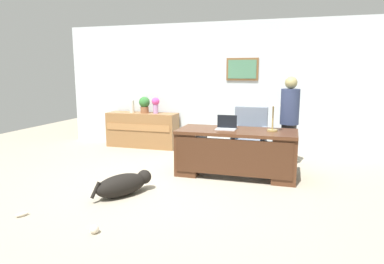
{
  "coord_description": "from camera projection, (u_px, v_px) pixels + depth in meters",
  "views": [
    {
      "loc": [
        1.58,
        -4.59,
        1.65
      ],
      "look_at": [
        0.13,
        0.3,
        0.75
      ],
      "focal_mm": 31.56,
      "sensor_mm": 36.0,
      "label": 1
    }
  ],
  "objects": [
    {
      "name": "vase_empty",
      "position": [
        132.0,
        106.0,
        7.55
      ],
      "size": [
        0.11,
        0.11,
        0.28
      ],
      "primitive_type": "cylinder",
      "color": "silver",
      "rests_on": "credenza"
    },
    {
      "name": "ground_plane",
      "position": [
        178.0,
        184.0,
        5.06
      ],
      "size": [
        12.0,
        12.0,
        0.0
      ],
      "primitive_type": "plane",
      "color": "#9E937F"
    },
    {
      "name": "vase_with_flowers",
      "position": [
        156.0,
        104.0,
        7.37
      ],
      "size": [
        0.17,
        0.17,
        0.35
      ],
      "color": "#B486C1",
      "rests_on": "credenza"
    },
    {
      "name": "desk_lamp",
      "position": [
        274.0,
        102.0,
        5.2
      ],
      "size": [
        0.22,
        0.22,
        0.58
      ],
      "color": "#9E8447",
      "rests_on": "desk"
    },
    {
      "name": "armchair",
      "position": [
        250.0,
        138.0,
        6.19
      ],
      "size": [
        0.6,
        0.59,
        1.02
      ],
      "color": "slate",
      "rests_on": "ground_plane"
    },
    {
      "name": "person_standing",
      "position": [
        289.0,
        121.0,
        5.89
      ],
      "size": [
        0.32,
        0.32,
        1.58
      ],
      "color": "#262323",
      "rests_on": "ground_plane"
    },
    {
      "name": "laptop",
      "position": [
        226.0,
        126.0,
        5.44
      ],
      "size": [
        0.32,
        0.22,
        0.22
      ],
      "color": "#B2B5BA",
      "rests_on": "desk"
    },
    {
      "name": "dog_toy_bone",
      "position": [
        22.0,
        214.0,
        3.92
      ],
      "size": [
        0.12,
        0.15,
        0.05
      ],
      "primitive_type": "ellipsoid",
      "rotation": [
        0.0,
        0.0,
        4.21
      ],
      "color": "beige",
      "rests_on": "ground_plane"
    },
    {
      "name": "dog_lying",
      "position": [
        124.0,
        184.0,
        4.57
      ],
      "size": [
        0.65,
        0.81,
        0.3
      ],
      "color": "black",
      "rests_on": "ground_plane"
    },
    {
      "name": "desk",
      "position": [
        236.0,
        151.0,
        5.41
      ],
      "size": [
        1.88,
        0.81,
        0.75
      ],
      "color": "#4C2B19",
      "rests_on": "ground_plane"
    },
    {
      "name": "credenza",
      "position": [
        143.0,
        130.0,
        7.57
      ],
      "size": [
        1.59,
        0.5,
        0.77
      ],
      "color": "olive",
      "rests_on": "ground_plane"
    },
    {
      "name": "back_wall",
      "position": [
        217.0,
        87.0,
        7.28
      ],
      "size": [
        7.0,
        0.16,
        2.7
      ],
      "color": "silver",
      "rests_on": "ground_plane"
    },
    {
      "name": "dog_toy_ball",
      "position": [
        94.0,
        229.0,
        3.5
      ],
      "size": [
        0.09,
        0.09,
        0.09
      ],
      "primitive_type": "sphere",
      "color": "beige",
      "rests_on": "ground_plane"
    },
    {
      "name": "potted_plant",
      "position": [
        144.0,
        104.0,
        7.45
      ],
      "size": [
        0.24,
        0.24,
        0.36
      ],
      "color": "brown",
      "rests_on": "credenza"
    }
  ]
}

